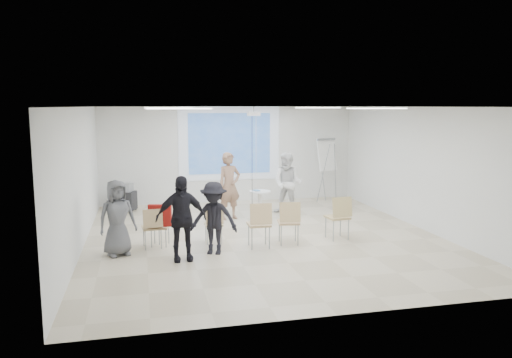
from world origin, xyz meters
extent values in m
cube|color=beige|center=(0.00, 0.00, -0.05)|extent=(8.00, 9.00, 0.10)
cube|color=white|center=(0.00, 0.00, 3.05)|extent=(8.00, 9.00, 0.10)
cube|color=silver|center=(0.00, 4.55, 1.50)|extent=(8.00, 0.10, 3.00)
cube|color=silver|center=(-4.05, 0.00, 1.50)|extent=(0.10, 9.00, 3.00)
cube|color=silver|center=(4.05, 0.00, 1.50)|extent=(0.10, 9.00, 3.00)
cube|color=silver|center=(0.00, 4.49, 1.85)|extent=(3.20, 0.01, 2.30)
cube|color=#3365B0|center=(0.00, 4.47, 1.85)|extent=(2.60, 0.01, 1.90)
cylinder|color=silver|center=(0.44, 2.20, 0.02)|extent=(0.54, 0.54, 0.05)
cylinder|color=white|center=(0.44, 2.20, 0.34)|extent=(0.15, 0.15, 0.64)
cylinder|color=white|center=(0.44, 2.20, 0.68)|extent=(0.73, 0.73, 0.04)
cube|color=white|center=(0.49, 2.18, 0.71)|extent=(0.24, 0.21, 0.01)
cube|color=#4088C2|center=(0.34, 2.23, 0.72)|extent=(0.19, 0.23, 0.01)
imported|color=#9B745F|center=(-0.45, 2.05, 1.02)|extent=(0.87, 0.72, 2.04)
imported|color=white|center=(1.27, 2.32, 0.96)|extent=(1.18, 1.12, 1.92)
cube|color=white|center=(-0.27, 2.30, 1.34)|extent=(0.07, 0.12, 0.04)
cube|color=silver|center=(1.09, 2.57, 1.30)|extent=(0.10, 0.13, 0.04)
cube|color=tan|center=(-2.54, -0.31, 0.44)|extent=(0.45, 0.45, 0.04)
cube|color=tan|center=(-2.52, -0.51, 0.68)|extent=(0.42, 0.12, 0.39)
cylinder|color=gray|center=(-2.69, -0.49, 0.21)|extent=(0.02, 0.02, 0.43)
cylinder|color=#919399|center=(-2.36, -0.46, 0.21)|extent=(0.02, 0.02, 0.43)
cylinder|color=gray|center=(-2.72, -0.16, 0.21)|extent=(0.02, 0.02, 0.43)
cylinder|color=gray|center=(-2.39, -0.13, 0.21)|extent=(0.02, 0.02, 0.43)
cube|color=tan|center=(-2.37, -0.19, 0.41)|extent=(0.47, 0.47, 0.04)
cube|color=tan|center=(-2.42, -0.37, 0.64)|extent=(0.39, 0.17, 0.37)
cylinder|color=gray|center=(-2.56, -0.30, 0.20)|extent=(0.02, 0.02, 0.40)
cylinder|color=gray|center=(-2.26, -0.38, 0.20)|extent=(0.02, 0.02, 0.40)
cylinder|color=gray|center=(-2.49, 0.00, 0.20)|extent=(0.02, 0.02, 0.40)
cylinder|color=#909298|center=(-2.18, -0.07, 0.20)|extent=(0.02, 0.02, 0.40)
cube|color=tan|center=(-1.20, -0.21, 0.42)|extent=(0.40, 0.40, 0.04)
cube|color=tan|center=(-1.21, -0.40, 0.65)|extent=(0.39, 0.09, 0.37)
cylinder|color=gray|center=(-1.36, -0.37, 0.20)|extent=(0.02, 0.02, 0.41)
cylinder|color=#919499|center=(-1.05, -0.37, 0.20)|extent=(0.02, 0.02, 0.41)
cylinder|color=gray|center=(-1.36, -0.05, 0.20)|extent=(0.02, 0.02, 0.41)
cylinder|color=gray|center=(-1.04, -0.06, 0.20)|extent=(0.02, 0.02, 0.41)
cube|color=tan|center=(-0.30, -0.79, 0.50)|extent=(0.48, 0.48, 0.04)
cube|color=tan|center=(-0.31, -1.01, 0.78)|extent=(0.47, 0.11, 0.45)
cylinder|color=gray|center=(-0.50, -0.97, 0.24)|extent=(0.03, 0.03, 0.49)
cylinder|color=gray|center=(-0.12, -0.98, 0.24)|extent=(0.03, 0.03, 0.49)
cylinder|color=gray|center=(-0.49, -0.60, 0.24)|extent=(0.03, 0.03, 0.49)
cylinder|color=gray|center=(-0.11, -0.61, 0.24)|extent=(0.03, 0.03, 0.49)
cube|color=tan|center=(0.40, -0.67, 0.49)|extent=(0.52, 0.52, 0.04)
cube|color=tan|center=(0.36, -0.89, 0.76)|extent=(0.46, 0.16, 0.43)
cylinder|color=#93959B|center=(0.19, -0.83, 0.24)|extent=(0.03, 0.03, 0.48)
cylinder|color=gray|center=(0.55, -0.89, 0.24)|extent=(0.03, 0.03, 0.48)
cylinder|color=gray|center=(0.25, -0.46, 0.24)|extent=(0.03, 0.03, 0.48)
cylinder|color=#93959B|center=(0.61, -0.52, 0.24)|extent=(0.03, 0.03, 0.48)
cube|color=tan|center=(1.60, -0.52, 0.50)|extent=(0.52, 0.52, 0.04)
cube|color=tan|center=(1.62, -0.75, 0.78)|extent=(0.48, 0.14, 0.45)
cylinder|color=#919499|center=(1.43, -0.73, 0.25)|extent=(0.03, 0.03, 0.49)
cylinder|color=#909398|center=(1.81, -0.69, 0.25)|extent=(0.03, 0.03, 0.49)
cylinder|color=gray|center=(1.39, -0.35, 0.25)|extent=(0.03, 0.03, 0.49)
cylinder|color=#94989D|center=(1.77, -0.31, 0.25)|extent=(0.03, 0.03, 0.49)
cube|color=maroon|center=(-2.37, -0.41, 0.72)|extent=(0.50, 0.22, 0.46)
imported|color=black|center=(-1.20, -0.19, 0.45)|extent=(0.31, 0.23, 0.02)
imported|color=black|center=(-2.00, -1.34, 0.97)|extent=(1.16, 0.74, 1.93)
imported|color=black|center=(-1.31, -1.05, 0.85)|extent=(1.24, 0.95, 1.70)
imported|color=slate|center=(-3.23, -0.71, 0.87)|extent=(0.99, 0.82, 1.74)
cylinder|color=#94979C|center=(2.81, 3.61, 0.94)|extent=(0.41, 0.09, 1.84)
cylinder|color=gray|center=(3.29, 3.81, 0.94)|extent=(0.25, 0.34, 1.84)
cylinder|color=gray|center=(2.92, 4.02, 0.94)|extent=(0.19, 0.39, 1.84)
cube|color=white|center=(3.00, 3.83, 1.51)|extent=(0.75, 0.48, 1.03)
cube|color=gray|center=(2.98, 3.86, 1.98)|extent=(0.71, 0.35, 0.07)
cube|color=black|center=(-3.20, 3.77, 0.30)|extent=(0.66, 0.60, 0.53)
cube|color=#919399|center=(-3.20, 3.77, 0.68)|extent=(0.47, 0.44, 0.23)
cylinder|color=black|center=(-3.46, 3.71, 0.03)|extent=(0.08, 0.08, 0.06)
cylinder|color=black|center=(-3.06, 3.54, 0.03)|extent=(0.08, 0.08, 0.06)
cylinder|color=black|center=(-3.33, 4.00, 0.03)|extent=(0.08, 0.08, 0.06)
cylinder|color=black|center=(-2.94, 3.84, 0.03)|extent=(0.08, 0.08, 0.06)
cube|color=white|center=(0.10, 1.50, 2.82)|extent=(0.30, 0.25, 0.10)
cylinder|color=gray|center=(0.10, 1.50, 2.93)|extent=(0.04, 0.04, 0.14)
cylinder|color=black|center=(0.04, 1.42, 1.39)|extent=(0.01, 0.01, 2.77)
cylinder|color=white|center=(0.14, 1.40, 1.39)|extent=(0.01, 0.01, 2.77)
cube|color=white|center=(-2.00, 2.00, 2.97)|extent=(1.20, 0.30, 0.02)
cube|color=white|center=(2.00, 2.00, 2.97)|extent=(1.20, 0.30, 0.02)
cube|color=white|center=(-2.00, -1.50, 2.97)|extent=(1.20, 0.30, 0.02)
cube|color=white|center=(2.00, -1.50, 2.97)|extent=(1.20, 0.30, 0.02)
camera|label=1|loc=(-2.71, -10.95, 3.02)|focal=35.00mm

